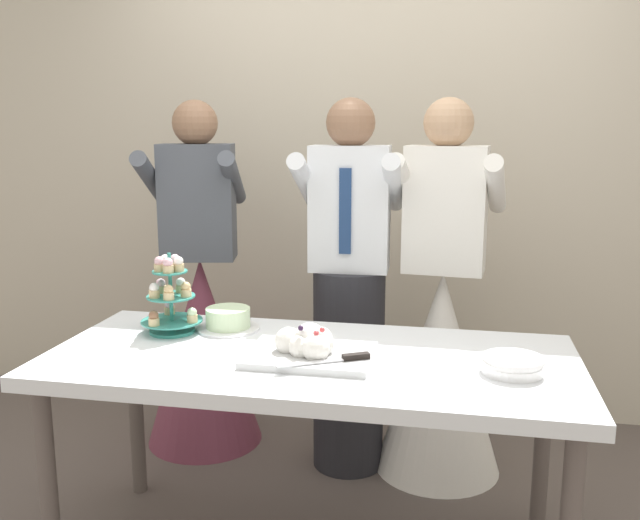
{
  "coord_description": "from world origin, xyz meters",
  "views": [
    {
      "loc": [
        0.47,
        -2.18,
        1.54
      ],
      "look_at": [
        0.0,
        0.15,
        1.07
      ],
      "focal_mm": 38.46,
      "sensor_mm": 36.0,
      "label": 1
    }
  ],
  "objects_px": {
    "cupcake_stand": "(171,298)",
    "plate_stack": "(512,365)",
    "person_bride": "(441,346)",
    "dessert_table": "(310,375)",
    "round_cake": "(228,320)",
    "main_cake_tray": "(309,347)",
    "person_groom": "(349,308)",
    "person_guest": "(202,327)"
  },
  "relations": [
    {
      "from": "plate_stack",
      "to": "round_cake",
      "type": "xyz_separation_m",
      "value": [
        -1.03,
        0.28,
        0.01
      ]
    },
    {
      "from": "dessert_table",
      "to": "round_cake",
      "type": "xyz_separation_m",
      "value": [
        -0.37,
        0.22,
        0.11
      ]
    },
    {
      "from": "cupcake_stand",
      "to": "plate_stack",
      "type": "height_order",
      "value": "cupcake_stand"
    },
    {
      "from": "person_bride",
      "to": "round_cake",
      "type": "bearing_deg",
      "value": -145.32
    },
    {
      "from": "person_bride",
      "to": "cupcake_stand",
      "type": "bearing_deg",
      "value": -147.65
    },
    {
      "from": "cupcake_stand",
      "to": "person_bride",
      "type": "height_order",
      "value": "person_bride"
    },
    {
      "from": "plate_stack",
      "to": "dessert_table",
      "type": "bearing_deg",
      "value": 175.49
    },
    {
      "from": "cupcake_stand",
      "to": "plate_stack",
      "type": "bearing_deg",
      "value": -9.24
    },
    {
      "from": "person_groom",
      "to": "round_cake",
      "type": "bearing_deg",
      "value": -127.23
    },
    {
      "from": "main_cake_tray",
      "to": "person_guest",
      "type": "height_order",
      "value": "person_guest"
    },
    {
      "from": "dessert_table",
      "to": "round_cake",
      "type": "bearing_deg",
      "value": 148.69
    },
    {
      "from": "main_cake_tray",
      "to": "plate_stack",
      "type": "height_order",
      "value": "main_cake_tray"
    },
    {
      "from": "person_groom",
      "to": "person_guest",
      "type": "height_order",
      "value": "same"
    },
    {
      "from": "dessert_table",
      "to": "round_cake",
      "type": "relative_size",
      "value": 7.5
    },
    {
      "from": "person_groom",
      "to": "main_cake_tray",
      "type": "bearing_deg",
      "value": -90.95
    },
    {
      "from": "person_bride",
      "to": "main_cake_tray",
      "type": "bearing_deg",
      "value": -117.13
    },
    {
      "from": "cupcake_stand",
      "to": "main_cake_tray",
      "type": "relative_size",
      "value": 0.73
    },
    {
      "from": "cupcake_stand",
      "to": "round_cake",
      "type": "xyz_separation_m",
      "value": [
        0.2,
        0.08,
        -0.1
      ]
    },
    {
      "from": "main_cake_tray",
      "to": "cupcake_stand",
      "type": "bearing_deg",
      "value": 161.45
    },
    {
      "from": "main_cake_tray",
      "to": "person_guest",
      "type": "xyz_separation_m",
      "value": [
        -0.73,
        0.89,
        -0.23
      ]
    },
    {
      "from": "round_cake",
      "to": "person_bride",
      "type": "bearing_deg",
      "value": 34.68
    },
    {
      "from": "cupcake_stand",
      "to": "dessert_table",
      "type": "bearing_deg",
      "value": -14.61
    },
    {
      "from": "main_cake_tray",
      "to": "person_groom",
      "type": "bearing_deg",
      "value": 89.05
    },
    {
      "from": "main_cake_tray",
      "to": "person_bride",
      "type": "height_order",
      "value": "person_bride"
    },
    {
      "from": "cupcake_stand",
      "to": "plate_stack",
      "type": "xyz_separation_m",
      "value": [
        1.23,
        -0.2,
        -0.11
      ]
    },
    {
      "from": "dessert_table",
      "to": "person_groom",
      "type": "xyz_separation_m",
      "value": [
        0.02,
        0.74,
        0.05
      ]
    },
    {
      "from": "plate_stack",
      "to": "round_cake",
      "type": "relative_size",
      "value": 0.83
    },
    {
      "from": "main_cake_tray",
      "to": "person_groom",
      "type": "height_order",
      "value": "person_groom"
    },
    {
      "from": "round_cake",
      "to": "person_groom",
      "type": "xyz_separation_m",
      "value": [
        0.39,
        0.51,
        -0.07
      ]
    },
    {
      "from": "person_groom",
      "to": "dessert_table",
      "type": "bearing_deg",
      "value": -91.49
    },
    {
      "from": "person_bride",
      "to": "plate_stack",
      "type": "bearing_deg",
      "value": -74.17
    },
    {
      "from": "main_cake_tray",
      "to": "round_cake",
      "type": "xyz_separation_m",
      "value": [
        -0.38,
        0.27,
        -0.0
      ]
    },
    {
      "from": "dessert_table",
      "to": "main_cake_tray",
      "type": "height_order",
      "value": "main_cake_tray"
    },
    {
      "from": "plate_stack",
      "to": "person_bride",
      "type": "distance_m",
      "value": 0.89
    },
    {
      "from": "person_groom",
      "to": "person_guest",
      "type": "relative_size",
      "value": 1.0
    },
    {
      "from": "plate_stack",
      "to": "cupcake_stand",
      "type": "bearing_deg",
      "value": 170.76
    },
    {
      "from": "plate_stack",
      "to": "person_guest",
      "type": "height_order",
      "value": "person_guest"
    },
    {
      "from": "round_cake",
      "to": "person_guest",
      "type": "distance_m",
      "value": 0.75
    },
    {
      "from": "dessert_table",
      "to": "person_guest",
      "type": "height_order",
      "value": "person_guest"
    },
    {
      "from": "plate_stack",
      "to": "round_cake",
      "type": "distance_m",
      "value": 1.07
    },
    {
      "from": "dessert_table",
      "to": "person_bride",
      "type": "relative_size",
      "value": 1.08
    },
    {
      "from": "plate_stack",
      "to": "person_guest",
      "type": "relative_size",
      "value": 0.12
    }
  ]
}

